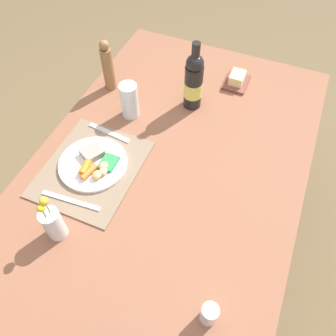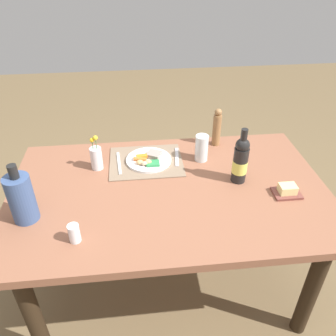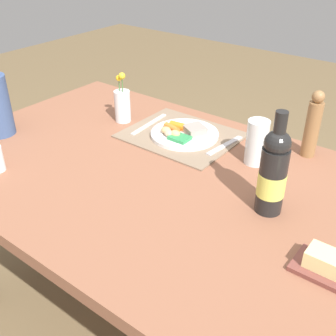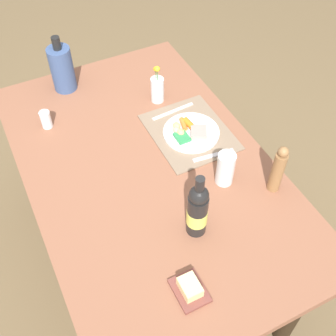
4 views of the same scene
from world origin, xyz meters
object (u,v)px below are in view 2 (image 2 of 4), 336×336
object	(u,v)px
wine_bottle	(240,160)
pepper_mill	(217,128)
butter_dish	(287,191)
fork	(177,157)
dinner_plate	(149,159)
salt_shaker	(74,233)
dining_table	(169,204)
knife	(119,163)
flower_vase	(96,157)
water_tumbler	(201,149)
cooler_bottle	(21,198)

from	to	relation	value
wine_bottle	pepper_mill	world-z (taller)	wine_bottle
butter_dish	fork	bearing A→B (deg)	-37.84
dinner_plate	salt_shaker	xyz separation A→B (m)	(0.33, 0.55, 0.02)
dining_table	wine_bottle	distance (m)	0.42
pepper_mill	butter_dish	bearing A→B (deg)	115.08
knife	dining_table	bearing A→B (deg)	131.05
dinner_plate	pepper_mill	xyz separation A→B (m)	(-0.41, -0.15, 0.09)
flower_vase	pepper_mill	size ratio (longest dim) A/B	0.87
dinner_plate	fork	bearing A→B (deg)	-171.36
knife	butter_dish	xyz separation A→B (m)	(-0.80, 0.35, 0.01)
dinner_plate	knife	distance (m)	0.16
dining_table	fork	world-z (taller)	fork
water_tumbler	pepper_mill	xyz separation A→B (m)	(-0.12, -0.16, 0.05)
flower_vase	salt_shaker	size ratio (longest dim) A/B	2.40
flower_vase	water_tumbler	xyz separation A→B (m)	(-0.56, -0.02, -0.00)
fork	salt_shaker	distance (m)	0.75
flower_vase	butter_dish	bearing A→B (deg)	160.58
dinner_plate	water_tumbler	world-z (taller)	water_tumbler
wine_bottle	water_tumbler	distance (m)	0.26
dining_table	butter_dish	world-z (taller)	butter_dish
dinner_plate	flower_vase	world-z (taller)	flower_vase
pepper_mill	knife	bearing A→B (deg)	15.07
dinner_plate	knife	xyz separation A→B (m)	(0.16, 0.00, -0.01)
salt_shaker	fork	bearing A→B (deg)	-130.74
knife	flower_vase	size ratio (longest dim) A/B	1.08
fork	butter_dish	distance (m)	0.61
pepper_mill	dining_table	bearing A→B (deg)	50.80
flower_vase	salt_shaker	bearing A→B (deg)	83.66
pepper_mill	salt_shaker	size ratio (longest dim) A/B	2.78
knife	cooler_bottle	bearing A→B (deg)	39.78
water_tumbler	salt_shaker	distance (m)	0.83
dinner_plate	cooler_bottle	xyz separation A→B (m)	(0.56, 0.39, 0.10)
knife	fork	bearing A→B (deg)	-179.50
flower_vase	butter_dish	world-z (taller)	flower_vase
water_tumbler	butter_dish	xyz separation A→B (m)	(-0.35, 0.35, -0.04)
butter_dish	pepper_mill	xyz separation A→B (m)	(0.23, -0.50, 0.09)
butter_dish	dining_table	bearing A→B (deg)	-10.67
knife	flower_vase	xyz separation A→B (m)	(0.11, 0.02, 0.06)
water_tumbler	pepper_mill	bearing A→B (deg)	-127.15
knife	flower_vase	bearing A→B (deg)	7.71
dinner_plate	pepper_mill	size ratio (longest dim) A/B	1.08
salt_shaker	butter_dish	bearing A→B (deg)	-168.61
fork	cooler_bottle	xyz separation A→B (m)	(0.72, 0.41, 0.11)
knife	wine_bottle	distance (m)	0.65
dinner_plate	butter_dish	world-z (taller)	butter_dish
salt_shaker	knife	bearing A→B (deg)	-107.47
dinner_plate	water_tumbler	bearing A→B (deg)	179.02
pepper_mill	salt_shaker	bearing A→B (deg)	43.29
butter_dish	pepper_mill	size ratio (longest dim) A/B	0.57
fork	flower_vase	world-z (taller)	flower_vase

